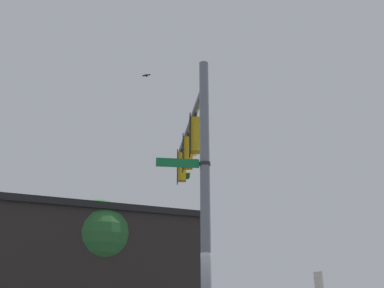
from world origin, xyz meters
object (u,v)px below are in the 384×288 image
(traffic_light_nearest_pole, at_px, (196,135))
(traffic_light_mid_outer, at_px, (183,167))
(traffic_light_mid_inner, at_px, (189,153))
(street_name_sign, at_px, (190,163))
(bird_flying, at_px, (146,75))

(traffic_light_nearest_pole, relative_size, traffic_light_mid_outer, 1.00)
(traffic_light_mid_inner, relative_size, traffic_light_mid_outer, 1.00)
(street_name_sign, bearing_deg, bird_flying, -162.17)
(traffic_light_nearest_pole, bearing_deg, street_name_sign, -7.91)
(traffic_light_mid_inner, bearing_deg, street_name_sign, -0.51)
(traffic_light_nearest_pole, distance_m, street_name_sign, 2.05)
(bird_flying, bearing_deg, traffic_light_mid_inner, 41.32)
(traffic_light_mid_outer, bearing_deg, bird_flying, -98.68)
(traffic_light_nearest_pole, relative_size, street_name_sign, 0.97)
(traffic_light_mid_inner, height_order, traffic_light_mid_outer, same)
(traffic_light_nearest_pole, relative_size, bird_flying, 3.83)
(traffic_light_mid_inner, relative_size, street_name_sign, 0.97)
(street_name_sign, bearing_deg, traffic_light_mid_inner, 179.49)
(traffic_light_mid_inner, bearing_deg, bird_flying, -138.68)
(bird_flying, bearing_deg, traffic_light_nearest_pole, 27.43)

